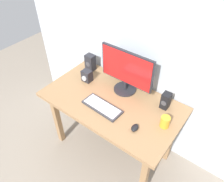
% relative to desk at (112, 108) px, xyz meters
% --- Properties ---
extents(ground_plane, '(6.00, 6.00, 0.00)m').
position_rel_desk_xyz_m(ground_plane, '(0.00, 0.00, -0.67)').
color(ground_plane, gray).
extents(wall_back, '(2.87, 0.04, 3.00)m').
position_rel_desk_xyz_m(wall_back, '(0.00, 0.40, 0.83)').
color(wall_back, '#B2BCC6').
rests_on(wall_back, ground_plane).
extents(desk, '(1.31, 0.72, 0.77)m').
position_rel_desk_xyz_m(desk, '(0.00, 0.00, 0.00)').
color(desk, '#936D47').
rests_on(desk, ground_plane).
extents(monitor, '(0.55, 0.22, 0.43)m').
position_rel_desk_xyz_m(monitor, '(0.01, 0.21, 0.32)').
color(monitor, '#232328').
rests_on(monitor, desk).
extents(keyboard_primary, '(0.38, 0.17, 0.02)m').
position_rel_desk_xyz_m(keyboard_primary, '(-0.01, -0.13, 0.11)').
color(keyboard_primary, '#333338').
rests_on(keyboard_primary, desk).
extents(mouse, '(0.06, 0.09, 0.03)m').
position_rel_desk_xyz_m(mouse, '(0.35, -0.15, 0.11)').
color(mouse, black).
rests_on(mouse, desk).
extents(speaker_right, '(0.07, 0.08, 0.16)m').
position_rel_desk_xyz_m(speaker_right, '(0.43, 0.22, 0.18)').
color(speaker_right, black).
rests_on(speaker_right, desk).
extents(speaker_left, '(0.10, 0.08, 0.18)m').
position_rel_desk_xyz_m(speaker_left, '(-0.48, 0.26, 0.19)').
color(speaker_left, '#232328').
rests_on(speaker_left, desk).
extents(audio_controller, '(0.10, 0.09, 0.12)m').
position_rel_desk_xyz_m(audio_controller, '(-0.38, 0.08, 0.16)').
color(audio_controller, '#232328').
rests_on(audio_controller, desk).
extents(coffee_mug, '(0.08, 0.08, 0.10)m').
position_rel_desk_xyz_m(coffee_mug, '(0.53, 0.02, 0.15)').
color(coffee_mug, orange).
rests_on(coffee_mug, desk).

